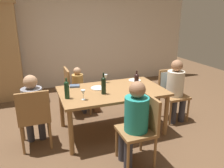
{
  "coord_description": "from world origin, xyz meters",
  "views": [
    {
      "loc": [
        -1.18,
        -3.16,
        1.95
      ],
      "look_at": [
        0.0,
        0.0,
        0.83
      ],
      "focal_mm": 35.67,
      "sensor_mm": 36.0,
      "label": 1
    }
  ],
  "objects": [
    {
      "name": "dinner_plate_guest_left",
      "position": [
        0.56,
        0.33,
        0.74
      ],
      "size": [
        0.22,
        0.22,
        0.01
      ],
      "primitive_type": "cylinder",
      "color": "white",
      "rests_on": "dining_table"
    },
    {
      "name": "chair_right_end",
      "position": [
        1.22,
        0.12,
        0.59
      ],
      "size": [
        0.44,
        0.46,
        0.92
      ],
      "rotation": [
        0.0,
        0.0,
        3.14
      ],
      "color": "olive",
      "rests_on": "ground_plane"
    },
    {
      "name": "person_woman_host",
      "position": [
        -1.22,
        0.03,
        0.64
      ],
      "size": [
        0.29,
        0.34,
        1.1
      ],
      "color": "#33333D",
      "rests_on": "ground_plane"
    },
    {
      "name": "chair_left_end",
      "position": [
        -1.22,
        -0.09,
        0.53
      ],
      "size": [
        0.44,
        0.44,
        0.92
      ],
      "color": "olive",
      "rests_on": "ground_plane"
    },
    {
      "name": "rear_room_partition",
      "position": [
        0.0,
        2.7,
        1.35
      ],
      "size": [
        6.4,
        0.12,
        2.7
      ],
      "primitive_type": "cube",
      "color": "beige",
      "rests_on": "ground_plane"
    },
    {
      "name": "wine_glass_centre",
      "position": [
        -0.53,
        -0.25,
        0.84
      ],
      "size": [
        0.07,
        0.07,
        0.15
      ],
      "color": "silver",
      "rests_on": "dining_table"
    },
    {
      "name": "wine_bottle_short_olive",
      "position": [
        -0.18,
        -0.12,
        0.88
      ],
      "size": [
        0.07,
        0.07,
        0.33
      ],
      "color": "black",
      "rests_on": "dining_table"
    },
    {
      "name": "ground_plane",
      "position": [
        0.0,
        0.0,
        0.0
      ],
      "size": [
        10.0,
        10.0,
        0.0
      ],
      "primitive_type": "plane",
      "color": "brown"
    },
    {
      "name": "wine_bottle_tall_green",
      "position": [
        -0.74,
        -0.11,
        0.88
      ],
      "size": [
        0.07,
        0.07,
        0.31
      ],
      "color": "#19381E",
      "rests_on": "dining_table"
    },
    {
      "name": "handbag",
      "position": [
        -0.03,
        0.88,
        0.11
      ],
      "size": [
        0.13,
        0.29,
        0.22
      ],
      "primitive_type": "cube",
      "rotation": [
        0.0,
        0.0,
        -1.62
      ],
      "color": "brown",
      "rests_on": "ground_plane"
    },
    {
      "name": "chair_far_left",
      "position": [
        -0.46,
        0.88,
        0.53
      ],
      "size": [
        0.44,
        0.44,
        0.92
      ],
      "rotation": [
        0.0,
        0.0,
        -1.57
      ],
      "color": "olive",
      "rests_on": "ground_plane"
    },
    {
      "name": "wine_glass_near_left",
      "position": [
        0.03,
        0.41,
        0.84
      ],
      "size": [
        0.07,
        0.07,
        0.15
      ],
      "color": "silver",
      "rests_on": "dining_table"
    },
    {
      "name": "chair_near",
      "position": [
        0.09,
        -0.88,
        0.53
      ],
      "size": [
        0.44,
        0.44,
        0.92
      ],
      "rotation": [
        0.0,
        0.0,
        1.57
      ],
      "color": "olive",
      "rests_on": "ground_plane"
    },
    {
      "name": "dinner_plate_host",
      "position": [
        -0.19,
        0.15,
        0.74
      ],
      "size": [
        0.25,
        0.25,
        0.01
      ],
      "primitive_type": "cylinder",
      "color": "silver",
      "rests_on": "dining_table"
    },
    {
      "name": "person_man_guest",
      "position": [
        -0.03,
        -0.88,
        0.66
      ],
      "size": [
        0.35,
        0.31,
        1.14
      ],
      "rotation": [
        0.0,
        0.0,
        1.57
      ],
      "color": "#33333D",
      "rests_on": "ground_plane"
    },
    {
      "name": "wine_bottle_dark_red",
      "position": [
        0.37,
        -0.12,
        0.88
      ],
      "size": [
        0.07,
        0.07,
        0.32
      ],
      "color": "black",
      "rests_on": "dining_table"
    },
    {
      "name": "person_man_bearded",
      "position": [
        1.22,
        -0.03,
        0.66
      ],
      "size": [
        0.31,
        0.35,
        1.14
      ],
      "rotation": [
        0.0,
        0.0,
        3.14
      ],
      "color": "#33333D",
      "rests_on": "ground_plane"
    },
    {
      "name": "dining_table",
      "position": [
        0.0,
        0.0,
        0.65
      ],
      "size": [
        1.68,
        1.01,
        0.73
      ],
      "color": "olive",
      "rests_on": "ground_plane"
    },
    {
      "name": "person_child_small",
      "position": [
        -0.35,
        0.88,
        0.56
      ],
      "size": [
        0.25,
        0.22,
        0.94
      ],
      "rotation": [
        0.0,
        0.0,
        -1.57
      ],
      "color": "#33333D",
      "rests_on": "ground_plane"
    },
    {
      "name": "folded_napkin",
      "position": [
        -0.53,
        0.36,
        0.75
      ],
      "size": [
        0.18,
        0.16,
        0.03
      ],
      "primitive_type": "cube",
      "rotation": [
        0.0,
        0.0,
        -0.25
      ],
      "color": "#4C5B75",
      "rests_on": "dining_table"
    }
  ]
}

